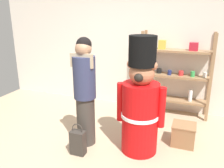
{
  "coord_description": "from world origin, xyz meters",
  "views": [
    {
      "loc": [
        1.19,
        -2.55,
        1.98
      ],
      "look_at": [
        0.09,
        0.4,
        1.0
      ],
      "focal_mm": 37.38,
      "sensor_mm": 36.0,
      "label": 1
    }
  ],
  "objects_px": {
    "merchandise_shelf": "(175,74)",
    "teddy_bear_guard": "(140,104)",
    "display_crate": "(183,134)",
    "person_shopper": "(85,90)",
    "shopping_bag": "(78,142)"
  },
  "relations": [
    {
      "from": "merchandise_shelf",
      "to": "teddy_bear_guard",
      "type": "xyz_separation_m",
      "value": [
        -0.31,
        -1.54,
        -0.09
      ]
    },
    {
      "from": "display_crate",
      "to": "person_shopper",
      "type": "bearing_deg",
      "value": -161.51
    },
    {
      "from": "teddy_bear_guard",
      "to": "shopping_bag",
      "type": "distance_m",
      "value": 1.05
    },
    {
      "from": "display_crate",
      "to": "merchandise_shelf",
      "type": "bearing_deg",
      "value": 104.21
    },
    {
      "from": "merchandise_shelf",
      "to": "shopping_bag",
      "type": "relative_size",
      "value": 3.41
    },
    {
      "from": "person_shopper",
      "to": "display_crate",
      "type": "relative_size",
      "value": 4.67
    },
    {
      "from": "merchandise_shelf",
      "to": "display_crate",
      "type": "distance_m",
      "value": 1.36
    },
    {
      "from": "shopping_bag",
      "to": "merchandise_shelf",
      "type": "bearing_deg",
      "value": 60.22
    },
    {
      "from": "teddy_bear_guard",
      "to": "display_crate",
      "type": "bearing_deg",
      "value": 32.85
    },
    {
      "from": "shopping_bag",
      "to": "display_crate",
      "type": "xyz_separation_m",
      "value": [
        1.4,
        0.79,
        -0.02
      ]
    },
    {
      "from": "merchandise_shelf",
      "to": "teddy_bear_guard",
      "type": "height_order",
      "value": "teddy_bear_guard"
    },
    {
      "from": "teddy_bear_guard",
      "to": "display_crate",
      "type": "relative_size",
      "value": 4.79
    },
    {
      "from": "merchandise_shelf",
      "to": "person_shopper",
      "type": "relative_size",
      "value": 0.99
    },
    {
      "from": "person_shopper",
      "to": "display_crate",
      "type": "distance_m",
      "value": 1.66
    },
    {
      "from": "merchandise_shelf",
      "to": "shopping_bag",
      "type": "bearing_deg",
      "value": -119.78
    }
  ]
}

